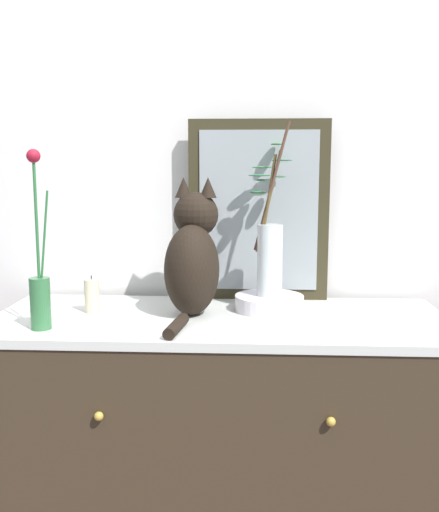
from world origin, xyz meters
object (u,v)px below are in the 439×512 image
(vase_slim_green, at_px, (40,286))
(bowl_porcelain, at_px, (269,303))
(mirror_leaning, at_px, (259,211))
(candle_pillar, at_px, (92,296))
(sideboard, at_px, (219,458))
(cat_sitting, at_px, (193,257))
(vase_glass_clear, at_px, (270,250))

(vase_slim_green, bearing_deg, bowl_porcelain, 21.32)
(mirror_leaning, distance_m, candle_pillar, 0.60)
(sideboard, xyz_separation_m, cat_sitting, (-0.08, 0.03, 0.61))
(vase_slim_green, distance_m, bowl_porcelain, 0.68)
(sideboard, relative_size, vase_slim_green, 2.77)
(bowl_porcelain, bearing_deg, vase_glass_clear, 98.88)
(vase_slim_green, height_order, bowl_porcelain, vase_slim_green)
(vase_slim_green, relative_size, candle_pillar, 4.23)
(candle_pillar, bearing_deg, vase_glass_clear, 6.63)
(cat_sitting, xyz_separation_m, candle_pillar, (-0.31, -0.00, -0.12))
(vase_slim_green, height_order, candle_pillar, vase_slim_green)
(sideboard, bearing_deg, vase_glass_clear, 31.81)
(vase_slim_green, xyz_separation_m, candle_pillar, (0.09, 0.19, -0.07))
(bowl_porcelain, distance_m, vase_glass_clear, 0.16)
(mirror_leaning, bearing_deg, vase_slim_green, -145.72)
(mirror_leaning, height_order, vase_slim_green, mirror_leaning)
(cat_sitting, distance_m, candle_pillar, 0.33)
(mirror_leaning, bearing_deg, bowl_porcelain, -78.04)
(sideboard, bearing_deg, mirror_leaning, 64.85)
(vase_slim_green, distance_m, vase_glass_clear, 0.67)
(vase_slim_green, xyz_separation_m, vase_glass_clear, (0.62, 0.25, 0.07))
(bowl_porcelain, relative_size, vase_glass_clear, 0.40)
(vase_glass_clear, distance_m, candle_pillar, 0.55)
(cat_sitting, height_order, vase_glass_clear, vase_glass_clear)
(vase_glass_clear, bearing_deg, sideboard, -148.19)
(mirror_leaning, distance_m, cat_sitting, 0.31)
(sideboard, distance_m, mirror_leaning, 0.78)
(sideboard, distance_m, bowl_porcelain, 0.50)
(sideboard, height_order, candle_pillar, candle_pillar)
(cat_sitting, bearing_deg, sideboard, -21.21)
(mirror_leaning, relative_size, vase_glass_clear, 1.12)
(candle_pillar, bearing_deg, sideboard, -4.31)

